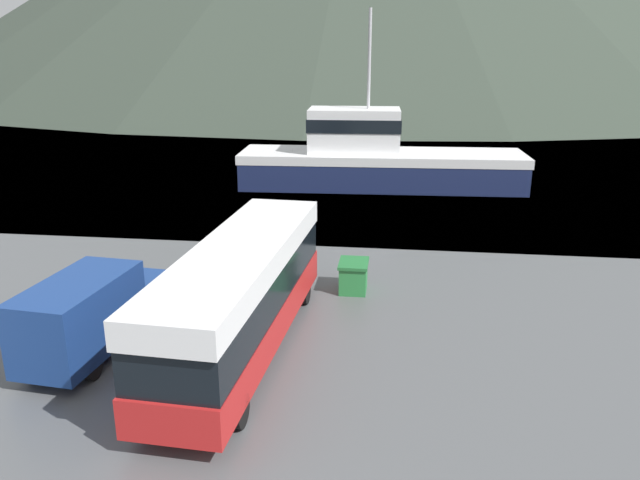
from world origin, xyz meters
name	(u,v)px	position (x,y,z in m)	size (l,w,h in m)	color
water_surface	(393,84)	(0.00, 140.54, 0.00)	(240.00, 240.00, 0.00)	#475B6B
tour_bus	(241,292)	(-2.70, 9.99, 1.93)	(3.17, 11.37, 3.44)	red
delivery_van	(91,311)	(-7.25, 9.35, 1.33)	(2.59, 6.24, 2.52)	navy
fishing_boat	(375,158)	(0.35, 33.71, 1.88)	(18.65, 5.60, 11.18)	#19234C
storage_bin	(353,276)	(0.32, 15.29, 0.60)	(1.11, 1.45, 1.17)	#287F3D
mooring_bollard	(211,245)	(-6.34, 18.70, 0.46)	(0.38, 0.38, 0.85)	black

